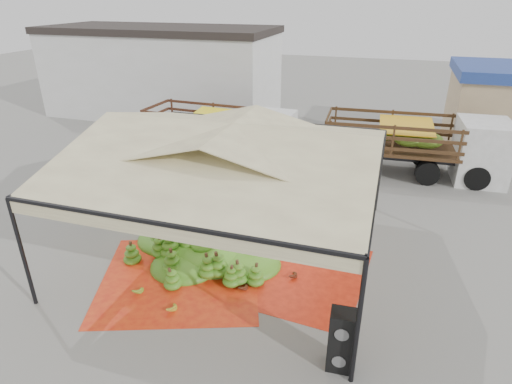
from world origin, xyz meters
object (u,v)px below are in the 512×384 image
(banana_heap, at_px, (208,238))
(truck_left, at_px, (225,129))
(truck_right, at_px, (421,140))
(vendor, at_px, (306,180))
(speaker_stack, at_px, (341,340))

(banana_heap, distance_m, truck_left, 8.34)
(truck_right, bearing_deg, banana_heap, -128.75)
(vendor, xyz_separation_m, truck_right, (4.07, 4.29, 0.62))
(speaker_stack, height_order, vendor, vendor)
(vendor, bearing_deg, banana_heap, 77.67)
(speaker_stack, relative_size, truck_left, 0.20)
(speaker_stack, bearing_deg, vendor, 103.51)
(banana_heap, relative_size, vendor, 2.71)
(truck_left, xyz_separation_m, truck_right, (8.69, 0.69, 0.09))
(banana_heap, xyz_separation_m, speaker_stack, (4.39, -3.20, 0.18))
(banana_heap, relative_size, truck_left, 0.72)
(speaker_stack, distance_m, truck_left, 13.09)
(vendor, height_order, truck_right, truck_right)
(truck_left, bearing_deg, speaker_stack, -54.89)
(banana_heap, xyz_separation_m, truck_right, (6.19, 8.59, 1.01))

